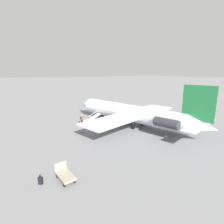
% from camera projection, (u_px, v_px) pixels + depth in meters
% --- Properties ---
extents(ground_plane, '(600.00, 600.00, 0.00)m').
position_uv_depth(ground_plane, '(128.00, 125.00, 30.68)').
color(ground_plane, slate).
extents(airplane_main, '(26.81, 20.30, 7.47)m').
position_uv_depth(airplane_main, '(133.00, 113.00, 29.55)').
color(airplane_main, silver).
rests_on(airplane_main, ground).
extents(boarding_stairs, '(2.04, 4.14, 1.81)m').
position_uv_depth(boarding_stairs, '(88.00, 121.00, 31.85)').
color(boarding_stairs, silver).
rests_on(boarding_stairs, ground).
extents(passenger, '(0.41, 0.56, 1.74)m').
position_uv_depth(passenger, '(82.00, 119.00, 30.58)').
color(passenger, '#23232D').
rests_on(passenger, ground).
extents(luggage_cart, '(2.30, 1.32, 1.22)m').
position_uv_depth(luggage_cart, '(65.00, 175.00, 15.01)').
color(luggage_cart, '#9E937F').
rests_on(luggage_cart, ground).
extents(suitcase, '(0.41, 0.41, 0.88)m').
position_uv_depth(suitcase, '(40.00, 180.00, 14.42)').
color(suitcase, black).
rests_on(suitcase, ground).
extents(traffic_cone_near_stairs, '(0.43, 0.43, 0.47)m').
position_uv_depth(traffic_cone_near_stairs, '(82.00, 131.00, 26.78)').
color(traffic_cone_near_stairs, black).
rests_on(traffic_cone_near_stairs, ground).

